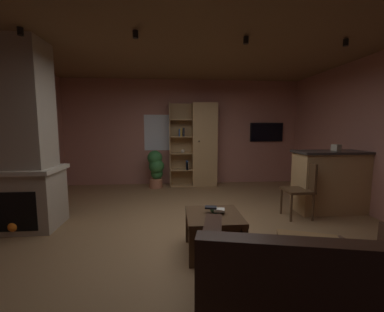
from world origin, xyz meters
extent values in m
cube|color=olive|center=(0.00, 0.00, -0.01)|extent=(6.08, 6.13, 0.02)
cube|color=#AD7060|center=(0.00, 3.10, 1.36)|extent=(6.20, 0.06, 2.71)
cube|color=brown|center=(0.00, 0.00, 2.72)|extent=(6.08, 6.13, 0.02)
cube|color=white|center=(-0.66, 3.06, 1.36)|extent=(0.72, 0.01, 0.92)
cube|color=tan|center=(-2.49, 0.35, 0.43)|extent=(0.95, 0.67, 0.85)
cube|color=tan|center=(-2.49, 0.35, 1.78)|extent=(0.81, 0.57, 1.86)
cube|color=beige|center=(-2.49, 0.35, 0.88)|extent=(1.03, 0.75, 0.06)
cube|color=black|center=(-2.49, 0.05, 0.36)|extent=(0.66, 0.08, 0.55)
sphere|color=orange|center=(-2.49, 0.04, 0.14)|extent=(0.14, 0.14, 0.14)
cube|color=tan|center=(0.52, 2.82, 1.05)|extent=(0.62, 0.38, 2.10)
cube|color=tan|center=(-0.08, 3.00, 1.05)|extent=(0.57, 0.02, 2.10)
cube|color=tan|center=(-0.36, 2.82, 1.05)|extent=(0.02, 0.38, 2.10)
sphere|color=black|center=(0.36, 2.61, 1.15)|extent=(0.04, 0.04, 0.04)
cube|color=tan|center=(-0.08, 2.82, 0.01)|extent=(0.57, 0.38, 0.02)
cube|color=tan|center=(-0.08, 2.82, 0.42)|extent=(0.57, 0.38, 0.02)
cube|color=tan|center=(-0.08, 2.82, 0.84)|extent=(0.57, 0.38, 0.02)
cube|color=tan|center=(-0.08, 2.82, 1.26)|extent=(0.57, 0.38, 0.02)
cube|color=tan|center=(-0.08, 2.82, 1.68)|extent=(0.57, 0.38, 0.02)
cube|color=brown|center=(0.07, 2.76, 0.53)|extent=(0.05, 0.23, 0.20)
cube|color=black|center=(-0.01, 2.76, 1.38)|extent=(0.04, 0.23, 0.21)
cube|color=beige|center=(0.08, 2.76, 0.52)|extent=(0.03, 0.23, 0.18)
cube|color=#2D4C8C|center=(-0.12, 2.76, 1.36)|extent=(0.04, 0.23, 0.19)
cube|color=gold|center=(-0.09, 2.76, 1.37)|extent=(0.04, 0.23, 0.19)
cube|color=#2D4C8C|center=(0.07, 2.76, 0.54)|extent=(0.05, 0.23, 0.22)
sphere|color=beige|center=(-0.04, 2.82, 0.89)|extent=(0.10, 0.10, 0.10)
cube|color=tan|center=(2.59, 0.65, 0.52)|extent=(1.42, 0.51, 1.05)
cube|color=#2D2826|center=(2.59, 0.65, 1.07)|extent=(1.48, 0.57, 0.04)
cube|color=#BFB299|center=(2.58, 0.69, 1.14)|extent=(0.15, 0.15, 0.11)
cube|color=#382116|center=(0.73, -1.75, 0.21)|extent=(1.83, 1.26, 0.42)
cube|color=#382116|center=(0.64, -2.13, 0.63)|extent=(1.66, 0.50, 0.42)
cube|color=#382116|center=(-0.02, -1.59, 0.34)|extent=(0.34, 0.93, 0.67)
cube|color=brown|center=(0.64, -1.92, 0.53)|extent=(0.44, 0.18, 0.43)
cube|color=#C67F33|center=(0.86, -1.97, 0.53)|extent=(0.38, 0.18, 0.31)
cube|color=brown|center=(0.47, -1.90, 0.54)|extent=(0.48, 0.21, 0.39)
cube|color=olive|center=(0.59, -1.89, 0.56)|extent=(0.41, 0.27, 0.43)
cube|color=#4C331E|center=(0.17, -0.61, 0.45)|extent=(0.64, 0.67, 0.05)
cube|color=#4C331E|center=(0.17, -0.61, 0.38)|extent=(0.58, 0.60, 0.08)
cube|color=#4C331E|center=(-0.11, -0.91, 0.21)|extent=(0.07, 0.07, 0.42)
cube|color=#4C331E|center=(0.46, -0.91, 0.21)|extent=(0.07, 0.07, 0.42)
cube|color=#4C331E|center=(-0.11, -0.31, 0.21)|extent=(0.07, 0.07, 0.42)
cube|color=#4C331E|center=(0.46, -0.31, 0.21)|extent=(0.07, 0.07, 0.42)
cube|color=#387247|center=(0.23, -0.54, 0.49)|extent=(0.15, 0.13, 0.03)
cube|color=beige|center=(0.24, -0.59, 0.51)|extent=(0.14, 0.13, 0.03)
cube|color=black|center=(0.15, -0.56, 0.54)|extent=(0.15, 0.12, 0.02)
cube|color=#4C331E|center=(1.75, 0.41, 0.46)|extent=(0.42, 0.42, 0.04)
cube|color=#4C331E|center=(1.94, 0.41, 0.70)|extent=(0.04, 0.40, 0.44)
cylinder|color=#4C331E|center=(1.57, 0.59, 0.23)|extent=(0.04, 0.04, 0.46)
cylinder|color=#4C331E|center=(1.57, 0.23, 0.23)|extent=(0.04, 0.04, 0.46)
cylinder|color=#4C331E|center=(1.93, 0.59, 0.23)|extent=(0.04, 0.04, 0.46)
cylinder|color=#4C331E|center=(1.93, 0.23, 0.23)|extent=(0.04, 0.04, 0.46)
cylinder|color=#B77051|center=(-0.72, 2.65, 0.11)|extent=(0.32, 0.32, 0.23)
sphere|color=#2D6B33|center=(-0.69, 2.68, 0.35)|extent=(0.30, 0.30, 0.30)
sphere|color=#2D6B33|center=(-0.69, 2.64, 0.54)|extent=(0.37, 0.37, 0.37)
sphere|color=#2D6B33|center=(-0.73, 2.67, 0.74)|extent=(0.37, 0.37, 0.37)
cube|color=black|center=(2.23, 3.04, 1.36)|extent=(0.89, 0.05, 0.50)
cube|color=black|center=(2.23, 3.01, 1.36)|extent=(0.85, 0.01, 0.46)
cylinder|color=black|center=(-2.12, -0.12, 2.64)|extent=(0.07, 0.07, 0.09)
cylinder|color=black|center=(-0.75, -0.14, 2.64)|extent=(0.07, 0.07, 0.09)
cylinder|color=black|center=(0.68, -0.06, 2.64)|extent=(0.07, 0.07, 0.09)
cylinder|color=black|center=(2.06, -0.08, 2.64)|extent=(0.07, 0.07, 0.09)
camera|label=1|loc=(-0.32, -3.38, 1.50)|focal=22.89mm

